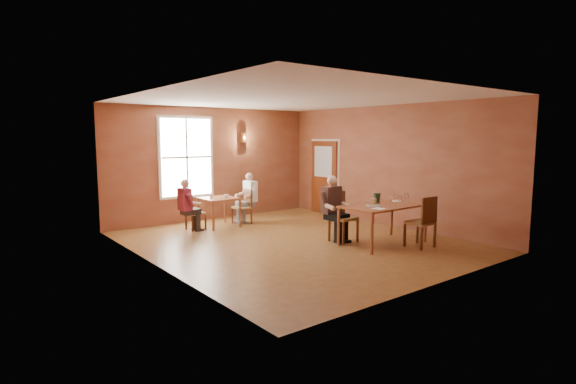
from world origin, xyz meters
TOP-DOWN VIEW (x-y plane):
  - ground at (0.00, 0.00)m, footprint 6.00×7.00m
  - wall_back at (0.00, 3.50)m, footprint 6.00×0.04m
  - wall_front at (0.00, -3.50)m, footprint 6.00×0.04m
  - wall_left at (-3.00, 0.00)m, footprint 0.04×7.00m
  - wall_right at (3.00, 0.00)m, footprint 0.04×7.00m
  - ceiling at (0.00, 0.00)m, footprint 6.00×7.00m
  - window at (-0.80, 3.45)m, footprint 1.36×0.10m
  - door at (2.94, 2.30)m, footprint 0.12×1.04m
  - wall_sconce at (0.90, 3.40)m, footprint 0.16×0.16m
  - main_table at (1.35, -1.28)m, footprint 1.75×0.98m
  - chair_diner_main at (0.85, -0.63)m, footprint 0.47×0.47m
  - diner_main at (0.85, -0.66)m, footprint 0.54×0.54m
  - chair_empty at (1.74, -1.91)m, footprint 0.47×0.47m
  - plate_food at (1.07, -1.26)m, footprint 0.32×0.32m
  - sandwich at (1.17, -1.17)m, footprint 0.13×0.12m
  - goblet_a at (1.81, -1.21)m, footprint 0.10×0.10m
  - goblet_b at (1.99, -1.37)m, footprint 0.11×0.11m
  - goblet_c at (1.67, -1.45)m, footprint 0.09×0.09m
  - menu_stand at (1.50, -0.98)m, footprint 0.14×0.09m
  - knife at (1.29, -1.52)m, footprint 0.20×0.13m
  - napkin at (0.90, -1.54)m, footprint 0.22×0.22m
  - side_plate at (2.03, -1.08)m, footprint 0.20×0.20m
  - second_table at (-0.45, 2.40)m, footprint 0.82×0.82m
  - chair_diner_white at (0.20, 2.40)m, footprint 0.39×0.39m
  - diner_white at (0.23, 2.40)m, footprint 0.50×0.50m
  - chair_diner_maroon at (-1.10, 2.40)m, footprint 0.38×0.38m
  - diner_maroon at (-1.13, 2.40)m, footprint 0.48×0.48m
  - cup_a at (-0.32, 2.27)m, footprint 0.15×0.15m
  - cup_b at (-0.61, 2.53)m, footprint 0.12×0.12m

SIDE VIEW (x-z plane):
  - ground at x=0.00m, z-range -0.01..0.01m
  - second_table at x=-0.45m, z-range 0.00..0.72m
  - main_table at x=1.35m, z-range 0.00..0.82m
  - chair_diner_maroon at x=-1.10m, z-range 0.00..0.86m
  - chair_diner_white at x=0.20m, z-range 0.00..0.89m
  - chair_empty at x=1.74m, z-range 0.00..1.05m
  - chair_diner_main at x=0.85m, z-range 0.00..1.06m
  - diner_maroon at x=-1.13m, z-range 0.00..1.20m
  - diner_white at x=0.23m, z-range 0.00..1.26m
  - diner_main at x=0.85m, z-range 0.00..1.35m
  - cup_b at x=-0.61m, z-range 0.72..0.81m
  - cup_a at x=-0.32m, z-range 0.72..0.82m
  - knife at x=1.29m, z-range 0.82..0.82m
  - napkin at x=0.90m, z-range 0.82..0.83m
  - side_plate at x=2.03m, z-range 0.82..0.83m
  - plate_food at x=1.07m, z-range 0.82..0.86m
  - sandwich at x=1.17m, z-range 0.82..0.95m
  - goblet_a at x=1.81m, z-range 0.82..1.02m
  - goblet_c at x=1.67m, z-range 0.82..1.02m
  - menu_stand at x=1.50m, z-range 0.82..1.03m
  - goblet_b at x=1.99m, z-range 0.82..1.04m
  - door at x=2.94m, z-range 0.00..2.10m
  - wall_back at x=0.00m, z-range 0.00..3.00m
  - wall_front at x=0.00m, z-range 0.00..3.00m
  - wall_left at x=-3.00m, z-range 0.00..3.00m
  - wall_right at x=3.00m, z-range 0.00..3.00m
  - window at x=-0.80m, z-range 0.72..2.68m
  - wall_sconce at x=0.90m, z-range 2.06..2.34m
  - ceiling at x=0.00m, z-range 2.98..3.02m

